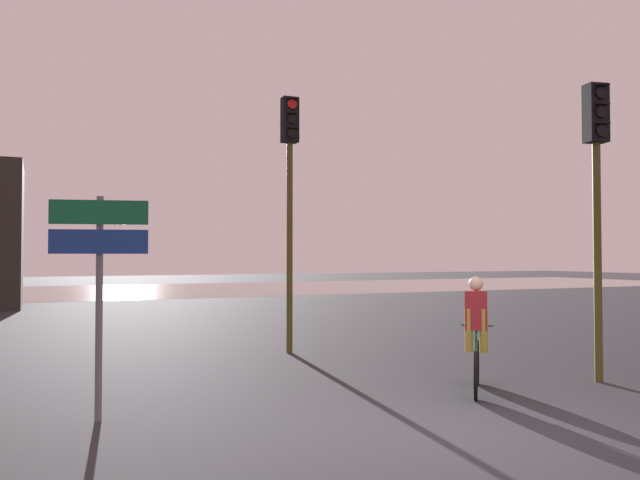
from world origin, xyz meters
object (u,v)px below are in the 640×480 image
cyclist (476,334)px  traffic_light_near_right (597,175)px  traffic_light_center (290,177)px  direction_sign_post (99,265)px

cyclist → traffic_light_near_right: bearing=35.8°
traffic_light_center → cyclist: 5.28m
traffic_light_center → direction_sign_post: (-3.90, -3.85, -1.69)m
cyclist → direction_sign_post: bearing=-146.9°
direction_sign_post → traffic_light_near_right: bearing=-171.5°
direction_sign_post → cyclist: bearing=-172.4°
traffic_light_near_right → traffic_light_center: bearing=-42.8°
traffic_light_center → direction_sign_post: 5.74m
traffic_light_center → direction_sign_post: bearing=46.7°
traffic_light_near_right → direction_sign_post: bearing=6.3°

